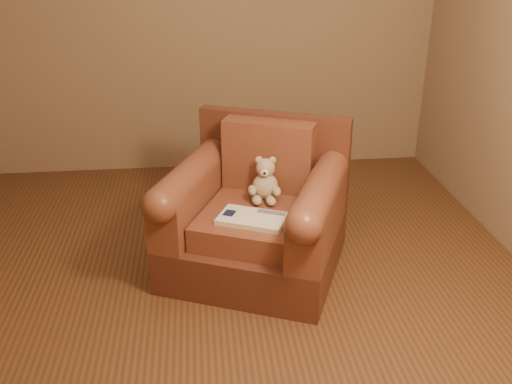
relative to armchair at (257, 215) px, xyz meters
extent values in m
plane|color=brown|center=(-0.29, -0.25, -0.35)|extent=(4.00, 4.00, 0.00)
cube|color=#8A7155|center=(-0.29, 1.75, 1.00)|extent=(4.00, 0.02, 2.70)
cube|color=#8A7155|center=(-0.29, -2.25, 1.00)|extent=(4.00, 0.02, 2.70)
cube|color=#552A1C|center=(-0.02, -0.04, -0.21)|extent=(1.30, 1.27, 0.28)
cube|color=#552A1C|center=(0.15, 0.35, 0.24)|extent=(0.96, 0.48, 0.62)
cube|color=brown|center=(-0.04, -0.09, 0.01)|extent=(0.81, 0.87, 0.15)
cube|color=brown|center=(0.10, 0.23, 0.31)|extent=(0.60, 0.37, 0.45)
cube|color=brown|center=(-0.41, 0.07, 0.09)|extent=(0.52, 0.86, 0.32)
cube|color=brown|center=(0.33, -0.24, 0.09)|extent=(0.52, 0.86, 0.32)
cylinder|color=brown|center=(-0.41, 0.07, 0.25)|extent=(0.52, 0.86, 0.20)
cylinder|color=brown|center=(0.33, -0.24, 0.25)|extent=(0.52, 0.86, 0.20)
ellipsoid|color=tan|center=(0.06, 0.08, 0.16)|extent=(0.16, 0.15, 0.17)
sphere|color=tan|center=(0.06, 0.09, 0.28)|extent=(0.12, 0.12, 0.12)
ellipsoid|color=tan|center=(0.02, 0.10, 0.33)|extent=(0.05, 0.03, 0.05)
ellipsoid|color=tan|center=(0.10, 0.09, 0.33)|extent=(0.05, 0.03, 0.05)
ellipsoid|color=beige|center=(0.05, 0.03, 0.27)|extent=(0.06, 0.04, 0.05)
sphere|color=black|center=(0.05, 0.01, 0.28)|extent=(0.02, 0.02, 0.02)
ellipsoid|color=tan|center=(-0.03, 0.03, 0.16)|extent=(0.05, 0.11, 0.05)
ellipsoid|color=tan|center=(0.12, 0.00, 0.16)|extent=(0.05, 0.11, 0.05)
ellipsoid|color=tan|center=(0.00, -0.01, 0.11)|extent=(0.06, 0.11, 0.05)
ellipsoid|color=tan|center=(0.08, -0.03, 0.11)|extent=(0.06, 0.11, 0.05)
cube|color=beige|center=(-0.06, -0.23, 0.10)|extent=(0.44, 0.37, 0.03)
cube|color=white|center=(-0.14, -0.19, 0.11)|extent=(0.26, 0.29, 0.00)
cube|color=white|center=(0.03, -0.27, 0.11)|extent=(0.26, 0.29, 0.00)
cube|color=beige|center=(-0.06, -0.23, 0.11)|extent=(0.10, 0.21, 0.00)
cube|color=#0F1638|center=(-0.18, -0.17, 0.11)|extent=(0.09, 0.10, 0.00)
cube|color=slate|center=(0.07, -0.19, 0.11)|extent=(0.18, 0.11, 0.00)
cylinder|color=gold|center=(0.53, 0.58, -0.34)|extent=(0.32, 0.32, 0.02)
cylinder|color=gold|center=(0.53, 0.58, -0.07)|extent=(0.03, 0.03, 0.51)
cylinder|color=gold|center=(0.53, 0.58, 0.19)|extent=(0.39, 0.39, 0.02)
cylinder|color=gold|center=(0.53, 0.58, 0.18)|extent=(0.03, 0.03, 0.02)
camera|label=1|loc=(-0.35, -3.15, 1.61)|focal=40.00mm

